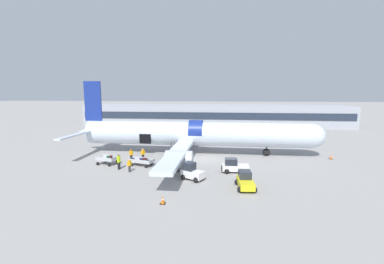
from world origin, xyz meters
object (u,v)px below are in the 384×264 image
object	(u,v)px
ground_crew_loader_b	(129,165)
suitcase_on_tarmac_spare	(157,168)
ground_crew_driver	(143,154)
ground_crew_loader_a	(119,161)
baggage_tug_mid	(245,181)
baggage_tug_rear	(234,166)
suitcase_on_tarmac_upright	(162,162)
baggage_cart_loading	(142,162)
baggage_tug_lead	(192,173)
airplane	(193,134)
ground_crew_supervisor	(131,154)
baggage_cart_queued	(108,160)

from	to	relation	value
ground_crew_loader_b	suitcase_on_tarmac_spare	xyz separation A→B (m)	(3.00, 1.03, -0.53)
ground_crew_loader_b	ground_crew_driver	xyz separation A→B (m)	(-0.05, 5.19, 0.06)
ground_crew_loader_a	ground_crew_driver	xyz separation A→B (m)	(1.56, 4.37, -0.10)
baggage_tug_mid	baggage_tug_rear	xyz separation A→B (m)	(-0.83, 4.83, 0.02)
suitcase_on_tarmac_upright	ground_crew_driver	bearing A→B (deg)	146.74
baggage_cart_loading	suitcase_on_tarmac_upright	size ratio (longest dim) A/B	4.83
baggage_tug_lead	baggage_tug_mid	size ratio (longest dim) A/B	0.88
baggage_tug_lead	baggage_tug_rear	size ratio (longest dim) A/B	0.86
airplane	baggage_cart_loading	bearing A→B (deg)	-127.94
airplane	ground_crew_driver	size ratio (longest dim) A/B	22.19
baggage_tug_mid	baggage_tug_lead	bearing A→B (deg)	161.13
ground_crew_loader_a	suitcase_on_tarmac_spare	world-z (taller)	ground_crew_loader_a
suitcase_on_tarmac_upright	suitcase_on_tarmac_spare	size ratio (longest dim) A/B	1.23
suitcase_on_tarmac_upright	airplane	bearing A→B (deg)	64.52
ground_crew_driver	ground_crew_supervisor	size ratio (longest dim) A/B	1.02
baggage_tug_rear	suitcase_on_tarmac_upright	size ratio (longest dim) A/B	3.82
ground_crew_driver	ground_crew_loader_b	bearing A→B (deg)	-89.48
baggage_tug_lead	suitcase_on_tarmac_upright	size ratio (longest dim) A/B	3.30
ground_crew_loader_a	ground_crew_loader_b	xyz separation A→B (m)	(1.61, -0.82, -0.16)
suitcase_on_tarmac_spare	suitcase_on_tarmac_upright	bearing A→B (deg)	89.57
suitcase_on_tarmac_spare	ground_crew_supervisor	bearing A→B (deg)	140.07
baggage_cart_loading	baggage_tug_lead	bearing A→B (deg)	-32.98
baggage_tug_mid	ground_crew_supervisor	bearing A→B (deg)	149.62
airplane	suitcase_on_tarmac_spare	distance (m)	9.75
baggage_cart_loading	suitcase_on_tarmac_spare	xyz separation A→B (m)	(2.39, -1.66, -0.20)
baggage_tug_lead	baggage_cart_loading	world-z (taller)	baggage_tug_lead
airplane	ground_crew_loader_a	xyz separation A→B (m)	(-7.80, -9.04, -1.94)
baggage_cart_queued	ground_crew_supervisor	bearing A→B (deg)	42.23
baggage_tug_rear	ground_crew_loader_b	world-z (taller)	baggage_tug_rear
ground_crew_loader_a	baggage_tug_mid	bearing A→B (deg)	-16.92
airplane	baggage_tug_rear	distance (m)	10.57
ground_crew_loader_a	suitcase_on_tarmac_spare	xyz separation A→B (m)	(4.61, 0.22, -0.69)
baggage_tug_rear	ground_crew_driver	bearing A→B (deg)	161.94
baggage_cart_queued	ground_crew_loader_a	size ratio (longest dim) A/B	1.88
baggage_tug_lead	ground_crew_driver	distance (m)	10.18
suitcase_on_tarmac_spare	baggage_tug_lead	bearing A→B (deg)	-31.94
baggage_cart_queued	ground_crew_supervisor	distance (m)	3.10
ground_crew_loader_b	suitcase_on_tarmac_upright	distance (m)	4.40
airplane	ground_crew_loader_a	bearing A→B (deg)	-130.80
baggage_cart_loading	ground_crew_loader_b	bearing A→B (deg)	-102.75
baggage_tug_lead	baggage_tug_rear	distance (m)	5.43
baggage_cart_queued	ground_crew_loader_b	xyz separation A→B (m)	(3.85, -2.78, 0.25)
baggage_cart_queued	ground_crew_driver	size ratio (longest dim) A/B	2.10
baggage_tug_rear	suitcase_on_tarmac_spare	world-z (taller)	baggage_tug_rear
baggage_tug_lead	suitcase_on_tarmac_spare	xyz separation A→B (m)	(-4.43, 2.76, -0.44)
ground_crew_supervisor	suitcase_on_tarmac_spare	size ratio (longest dim) A/B	2.39
baggage_tug_mid	ground_crew_loader_a	world-z (taller)	ground_crew_loader_a
suitcase_on_tarmac_upright	suitcase_on_tarmac_spare	bearing A→B (deg)	-90.43
baggage_cart_queued	ground_crew_supervisor	size ratio (longest dim) A/B	2.15
airplane	ground_crew_supervisor	world-z (taller)	airplane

